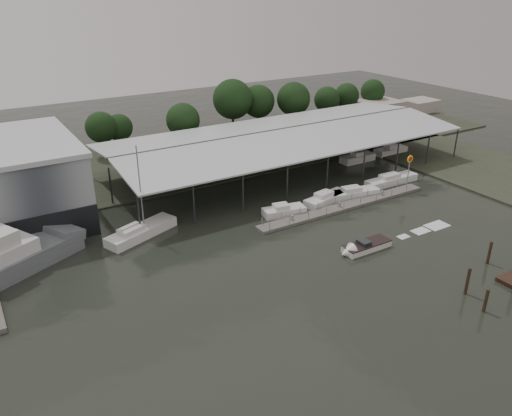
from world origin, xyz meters
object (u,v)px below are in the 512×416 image
grey_trawler (8,259)px  speedboat_underway (363,247)px  white_sailboat (141,232)px  shell_fuel_sign (409,166)px

grey_trawler → speedboat_underway: (35.55, -16.24, -1.19)m
speedboat_underway → grey_trawler: bearing=-23.9°
grey_trawler → white_sailboat: 14.82m
shell_fuel_sign → grey_trawler: size_ratio=0.32×
shell_fuel_sign → speedboat_underway: bearing=-150.4°
shell_fuel_sign → white_sailboat: size_ratio=0.48×
white_sailboat → grey_trawler: bearing=161.4°
shell_fuel_sign → white_sailboat: bearing=170.4°
grey_trawler → speedboat_underway: 39.11m
shell_fuel_sign → grey_trawler: 54.17m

